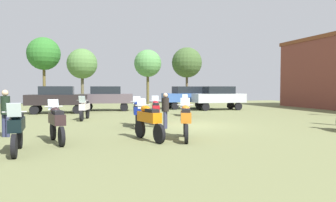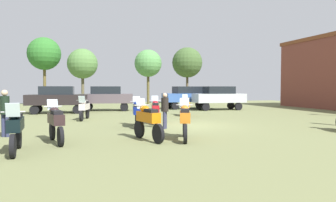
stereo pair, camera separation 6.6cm
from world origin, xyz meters
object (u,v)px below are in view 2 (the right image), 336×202
Objects in this scene: car_2 at (57,98)px; tree_4 at (83,64)px; motorcycle_7 at (16,128)px; car_1 at (219,96)px; tree_3 at (44,54)px; tree_2 at (187,63)px; motorcycle_4 at (56,122)px; motorcycle_8 at (155,110)px; motorcycle_1 at (186,105)px; motorcycle_10 at (148,120)px; car_4 at (106,97)px; motorcycle_5 at (185,120)px; motorcycle_9 at (137,112)px; car_3 at (187,96)px; person_2 at (5,109)px; tree_5 at (148,64)px; person_1 at (165,108)px; motorcycle_2 at (84,108)px.

car_2 is 11.18m from tree_4.
car_1 is (13.06, 14.63, 0.44)m from motorcycle_7.
motorcycle_7 is at bearing -94.35° from tree_4.
tree_2 is at bearing -5.89° from tree_3.
motorcycle_4 is 6.72m from motorcycle_8.
motorcycle_1 is at bearing -57.34° from tree_3.
motorcycle_4 is 3.19m from motorcycle_10.
car_4 is (-4.81, 6.28, 0.46)m from motorcycle_1.
motorcycle_1 is 0.98× the size of motorcycle_5.
motorcycle_9 is at bearing -123.67° from motorcycle_8.
motorcycle_7 is 14.58m from car_2.
car_3 is 17.96m from person_2.
tree_3 is at bearing 114.42° from motorcycle_9.
motorcycle_7 is 0.50× the size of car_1.
car_4 is 2.46× the size of person_2.
motorcycle_10 is (3.17, -0.34, 0.01)m from motorcycle_4.
motorcycle_1 is 0.34× the size of tree_5.
motorcycle_8 is 0.34× the size of tree_2.
person_1 is at bearing -81.12° from motorcycle_8.
person_2 is at bearing -154.48° from motorcycle_9.
person_1 is 21.64m from tree_4.
motorcycle_1 is at bearing -115.98° from car_2.
tree_5 is at bearing 98.45° from motorcycle_5.
motorcycle_9 is 0.49× the size of car_4.
motorcycle_1 is 6.63m from person_1.
tree_2 reaches higher than car_4.
motorcycle_8 is 19.53m from tree_5.
motorcycle_8 is 0.31× the size of tree_3.
person_1 is 21.70m from tree_5.
motorcycle_9 is 12.85m from car_1.
motorcycle_8 is at bearing 138.90° from car_1.
motorcycle_1 is 9.53m from motorcycle_5.
motorcycle_7 is (-1.98, -9.18, 0.03)m from motorcycle_2.
car_4 is (-0.40, 15.10, 0.43)m from motorcycle_10.
car_4 is 12.67m from tree_3.
motorcycle_8 is 0.50× the size of car_4.
tree_5 is (4.67, 20.05, 3.90)m from motorcycle_9.
car_2 is at bearing -79.84° from tree_3.
tree_2 reaches higher than car_1.
motorcycle_9 is at bearing -115.08° from tree_2.
motorcycle_2 is 0.98× the size of motorcycle_8.
motorcycle_7 is at bearing -119.48° from motorcycle_1.
motorcycle_5 is 15.63m from car_1.
motorcycle_2 is at bearing -89.74° from tree_4.
tree_3 reaches higher than motorcycle_1.
motorcycle_8 is at bearing 53.26° from motorcycle_9.
person_2 is 24.30m from tree_5.
person_2 is 0.28× the size of tree_2.
car_4 is (-7.20, -0.50, 0.00)m from car_3.
motorcycle_1 is 0.97× the size of motorcycle_2.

